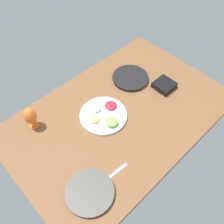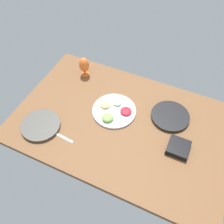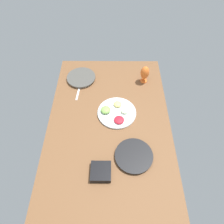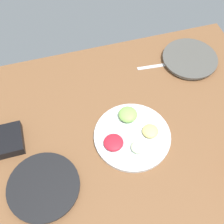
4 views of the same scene
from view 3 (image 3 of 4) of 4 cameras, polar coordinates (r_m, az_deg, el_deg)
The scene contains 7 objects.
ground_plane at distance 174.81cm, azimuth -0.82°, elevation -3.13°, with size 160.00×104.00×4.00cm, color brown.
dinner_plate_left at distance 157.16cm, azimuth 6.16°, elevation -12.18°, with size 28.99×28.99×2.61cm.
dinner_plate_right at distance 208.28cm, azimuth -8.66°, elevation 9.51°, with size 28.62×28.62×2.73cm.
fruit_platter at distance 177.12cm, azimuth 1.18°, elevation -0.10°, with size 33.81×33.81×5.51cm.
hurricane_glass_orange at distance 199.89cm, azimuth 9.23°, elevation 10.76°, with size 8.60×8.60×18.09cm.
square_bowl_black at distance 150.65cm, azimuth -3.17°, elevation -16.37°, with size 14.66×14.66×4.56cm.
fork_by_right_plate at distance 196.10cm, azimuth -9.53°, elevation 5.39°, with size 18.00×1.80×0.60cm, color silver.
Camera 3 is at (-96.69, -3.07, 143.60)cm, focal length 32.43 mm.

